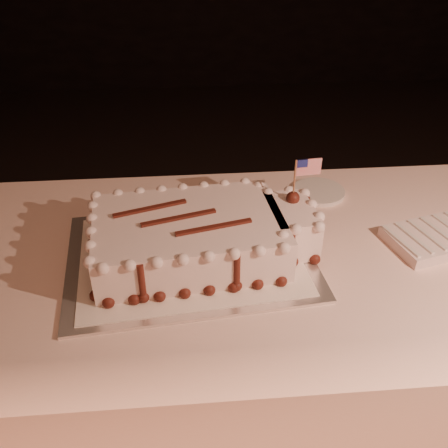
{
  "coord_description": "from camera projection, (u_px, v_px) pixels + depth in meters",
  "views": [
    {
      "loc": [
        -0.29,
        -0.32,
        1.47
      ],
      "look_at": [
        -0.21,
        0.6,
        0.84
      ],
      "focal_mm": 40.0,
      "sensor_mm": 36.0,
      "label": 1
    }
  ],
  "objects": [
    {
      "name": "banquet_table",
      "position": [
        300.0,
        357.0,
        1.4
      ],
      "size": [
        2.4,
        0.8,
        0.75
      ],
      "primitive_type": "cube",
      "color": "#FFD5C5",
      "rests_on": "ground"
    },
    {
      "name": "cake_board",
      "position": [
        190.0,
        256.0,
        1.16
      ],
      "size": [
        0.6,
        0.47,
        0.01
      ],
      "primitive_type": "cube",
      "rotation": [
        0.0,
        0.0,
        0.1
      ],
      "color": "silver",
      "rests_on": "banquet_table"
    },
    {
      "name": "napkin_stack",
      "position": [
        432.0,
        239.0,
        1.2
      ],
      "size": [
        0.23,
        0.19,
        0.03
      ],
      "color": "silver",
      "rests_on": "banquet_table"
    },
    {
      "name": "sheet_cake",
      "position": [
        202.0,
        235.0,
        1.13
      ],
      "size": [
        0.54,
        0.34,
        0.21
      ],
      "color": "white",
      "rests_on": "doily"
    },
    {
      "name": "side_plate",
      "position": [
        318.0,
        192.0,
        1.4
      ],
      "size": [
        0.15,
        0.15,
        0.01
      ],
      "primitive_type": "cylinder",
      "color": "silver",
      "rests_on": "banquet_table"
    },
    {
      "name": "doily",
      "position": [
        190.0,
        254.0,
        1.16
      ],
      "size": [
        0.53,
        0.43,
        0.0
      ],
      "primitive_type": "cube",
      "rotation": [
        0.0,
        0.0,
        0.1
      ],
      "color": "white",
      "rests_on": "cake_board"
    }
  ]
}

